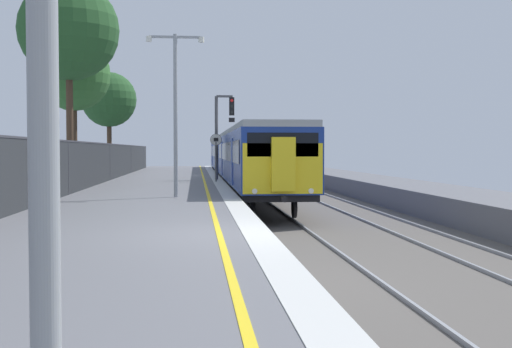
% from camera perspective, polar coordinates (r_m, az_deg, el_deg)
% --- Properties ---
extents(ground, '(17.40, 110.00, 1.21)m').
position_cam_1_polar(ground, '(13.43, 9.76, -7.57)').
color(ground, slate).
extents(commuter_train_at_platform, '(2.83, 42.91, 3.81)m').
position_cam_1_polar(commuter_train_at_platform, '(42.99, -1.40, 1.59)').
color(commuter_train_at_platform, navy).
rests_on(commuter_train_at_platform, ground).
extents(signal_gantry, '(1.10, 0.24, 4.67)m').
position_cam_1_polar(signal_gantry, '(36.41, -3.01, 4.12)').
color(signal_gantry, '#47474C').
rests_on(signal_gantry, ground).
extents(speed_limit_sign, '(0.59, 0.08, 2.48)m').
position_cam_1_polar(speed_limit_sign, '(33.96, -3.49, 2.00)').
color(speed_limit_sign, '#59595B').
rests_on(speed_limit_sign, ground).
extents(platform_lamp_mid, '(2.00, 0.20, 5.64)m').
position_cam_1_polar(platform_lamp_mid, '(23.04, -7.01, 6.29)').
color(platform_lamp_mid, '#93999E').
rests_on(platform_lamp_mid, ground).
extents(background_tree_left, '(4.56, 4.56, 9.38)m').
position_cam_1_polar(background_tree_left, '(31.68, -15.78, 11.63)').
color(background_tree_left, '#473323').
rests_on(background_tree_left, ground).
extents(background_tree_right, '(3.80, 3.80, 7.48)m').
position_cam_1_polar(background_tree_right, '(35.88, -15.44, 8.14)').
color(background_tree_right, '#473323').
rests_on(background_tree_right, ground).
extents(background_tree_back, '(3.99, 3.99, 7.31)m').
position_cam_1_polar(background_tree_back, '(49.12, -12.63, 6.20)').
color(background_tree_back, '#473323').
rests_on(background_tree_back, ground).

